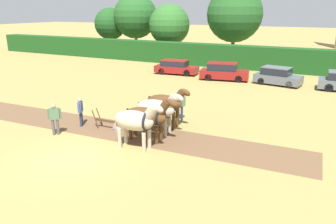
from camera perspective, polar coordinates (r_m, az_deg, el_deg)
The scene contains 18 objects.
ground_plane at distance 15.07m, azimuth -16.11°, elevation -7.96°, with size 240.00×240.00×0.00m, color #998447.
plowed_furrow_strip at distance 18.82m, azimuth -12.52°, elevation -2.48°, with size 23.27×2.78×0.01m, color brown.
hedgerow at distance 37.55m, azimuth 11.97°, elevation 9.40°, with size 72.65×1.93×2.48m, color #194719.
tree_far_left at distance 51.29m, azimuth -10.02°, elevation 14.87°, with size 4.66×4.66×6.50m.
tree_left at distance 49.23m, azimuth -5.70°, elevation 16.25°, with size 6.27×6.27×8.42m.
tree_center_left at distance 44.83m, azimuth 0.25°, elevation 14.92°, with size 5.39×5.39×6.97m.
tree_center at distance 43.11m, azimuth 11.52°, elevation 16.33°, with size 6.88×6.88×9.11m.
draft_horse_lead_left at distance 15.17m, azimuth -5.61°, elevation -1.51°, with size 2.68×1.07×2.40m.
draft_horse_lead_right at distance 16.11m, azimuth -3.60°, elevation -0.72°, with size 2.99×1.00×2.37m.
draft_horse_trail_left at distance 17.03m, azimuth -1.92°, elevation 0.54°, with size 2.81×1.12×2.36m.
draft_horse_trail_right at distance 17.97m, azimuth -0.37°, elevation 1.59°, with size 2.73×1.00×2.36m.
plow at distance 18.17m, azimuth -10.12°, elevation -1.98°, with size 1.73×0.48×1.13m.
farmer_at_plow at distance 18.85m, azimuth -15.00°, elevation 0.37°, with size 0.41×0.58×1.63m.
farmer_beside_team at distance 19.09m, azimuth 2.13°, elevation 1.52°, with size 0.48×0.55×1.77m.
farmer_onlooker_left at distance 17.88m, azimuth -19.17°, elevation -0.78°, with size 0.53×0.49×1.70m.
parked_car_far_left at distance 33.25m, azimuth 1.40°, elevation 7.79°, with size 4.44×2.16×1.41m.
parked_car_left at distance 30.90m, azimuth 9.69°, elevation 6.93°, with size 4.64×2.59×1.59m.
parked_car_center_left at distance 30.01m, azimuth 18.53°, elevation 5.90°, with size 4.08×2.35×1.53m.
Camera 1 is at (9.59, -9.77, 6.31)m, focal length 35.00 mm.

